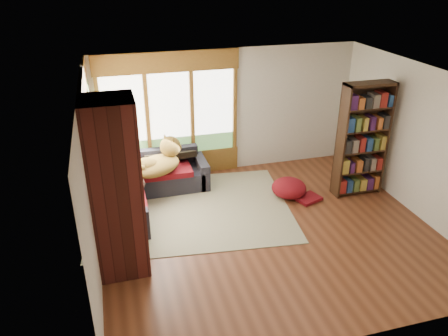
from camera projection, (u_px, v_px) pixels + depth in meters
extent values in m
plane|color=#552B17|center=(267.00, 229.00, 7.43)|extent=(5.50, 5.50, 0.00)
plane|color=white|center=(275.00, 79.00, 6.31)|extent=(5.50, 5.50, 0.00)
cube|color=silver|center=(228.00, 112.00, 9.04)|extent=(5.50, 0.04, 2.60)
cube|color=silver|center=(354.00, 254.00, 4.70)|extent=(5.50, 0.04, 2.60)
cube|color=silver|center=(90.00, 182.00, 6.21)|extent=(0.04, 5.00, 2.60)
cube|color=silver|center=(420.00, 143.00, 7.53)|extent=(0.04, 5.00, 2.60)
cube|color=brown|center=(170.00, 115.00, 8.70)|extent=(2.82, 0.10, 1.90)
cube|color=white|center=(170.00, 115.00, 8.70)|extent=(2.54, 0.09, 1.62)
cube|color=brown|center=(91.00, 147.00, 7.24)|extent=(0.10, 2.62, 1.90)
cube|color=white|center=(91.00, 147.00, 7.24)|extent=(0.09, 2.36, 1.62)
cube|color=#627C4C|center=(90.00, 108.00, 7.79)|extent=(0.03, 0.72, 0.90)
cube|color=#471914|center=(116.00, 190.00, 5.99)|extent=(0.70, 0.70, 2.60)
cube|color=black|center=(154.00, 178.00, 8.73)|extent=(2.20, 0.90, 0.42)
cube|color=black|center=(151.00, 153.00, 8.86)|extent=(2.20, 0.20, 0.38)
cube|color=black|center=(203.00, 168.00, 8.93)|extent=(0.20, 0.90, 0.60)
cube|color=maroon|center=(149.00, 169.00, 8.48)|extent=(1.90, 0.66, 0.12)
cube|color=black|center=(123.00, 197.00, 8.01)|extent=(0.90, 2.20, 0.42)
cube|color=black|center=(101.00, 180.00, 7.75)|extent=(0.20, 2.20, 0.38)
cube|color=black|center=(127.00, 222.00, 7.10)|extent=(0.90, 0.20, 0.60)
cube|color=maroon|center=(130.00, 193.00, 7.61)|extent=(0.66, 1.20, 0.12)
cube|color=maroon|center=(126.00, 170.00, 8.44)|extent=(0.66, 0.66, 0.12)
cube|color=beige|center=(191.00, 209.00, 8.02)|extent=(3.86, 3.11, 0.01)
cube|color=#331E11|center=(383.00, 138.00, 8.27)|extent=(0.04, 0.31, 2.20)
cube|color=#331E11|center=(341.00, 143.00, 8.05)|extent=(0.04, 0.31, 2.20)
cube|color=#331E11|center=(358.00, 137.00, 8.28)|extent=(0.94, 0.02, 2.20)
cube|color=#331E11|center=(355.00, 189.00, 8.61)|extent=(0.86, 0.29, 0.03)
cube|color=#331E11|center=(358.00, 170.00, 8.43)|extent=(0.86, 0.29, 0.03)
cube|color=#331E11|center=(361.00, 150.00, 8.24)|extent=(0.86, 0.29, 0.03)
cube|color=#331E11|center=(364.00, 129.00, 8.06)|extent=(0.86, 0.29, 0.03)
cube|color=#331E11|center=(367.00, 107.00, 7.88)|extent=(0.86, 0.29, 0.03)
cube|color=#331E11|center=(371.00, 85.00, 7.70)|extent=(0.86, 0.29, 0.03)
cube|color=#726659|center=(363.00, 141.00, 8.14)|extent=(0.82, 0.23, 2.04)
ellipsoid|color=maroon|center=(289.00, 187.00, 8.39)|extent=(0.71, 0.71, 0.36)
ellipsoid|color=olive|center=(156.00, 160.00, 8.13)|extent=(1.17, 1.05, 0.33)
sphere|color=olive|center=(170.00, 146.00, 8.29)|extent=(0.55, 0.55, 0.40)
cone|color=olive|center=(167.00, 139.00, 8.18)|extent=(0.20, 0.20, 0.17)
ellipsoid|color=black|center=(128.00, 176.00, 7.63)|extent=(0.76, 0.91, 0.26)
sphere|color=black|center=(120.00, 164.00, 7.78)|extent=(0.41, 0.41, 0.32)
cone|color=black|center=(121.00, 159.00, 7.69)|extent=(0.15, 0.15, 0.14)
cube|color=black|center=(186.00, 145.00, 8.84)|extent=(0.45, 0.12, 0.45)
cube|color=black|center=(156.00, 149.00, 8.70)|extent=(0.45, 0.12, 0.45)
cube|color=black|center=(109.00, 163.00, 8.08)|extent=(0.45, 0.12, 0.45)
cube|color=black|center=(112.00, 191.00, 7.12)|extent=(0.45, 0.12, 0.45)
cube|color=maroon|center=(125.00, 152.00, 8.56)|extent=(0.42, 0.12, 0.42)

